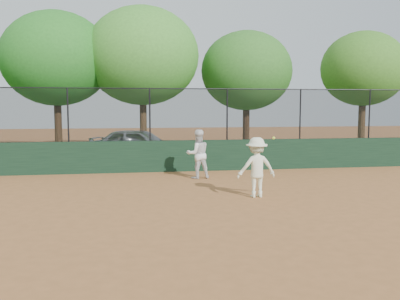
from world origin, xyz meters
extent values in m
plane|color=#A36334|center=(0.00, 0.00, 0.00)|extent=(80.00, 80.00, 0.00)
cube|color=#16321E|center=(0.00, 6.00, 0.60)|extent=(26.00, 0.20, 1.20)
cube|color=#2D5219|center=(0.00, 12.00, 0.00)|extent=(36.00, 12.00, 0.01)
imported|color=#A8ADB1|center=(-0.83, 9.19, 0.76)|extent=(4.83, 3.34, 1.53)
imported|color=white|center=(1.06, 4.23, 0.85)|extent=(0.92, 0.77, 1.71)
imported|color=#E8EBC7|center=(2.16, 0.81, 0.83)|extent=(1.09, 0.64, 1.66)
sphere|color=#D1F336|center=(2.56, 0.58, 1.66)|extent=(0.08, 0.08, 0.08)
cube|color=black|center=(0.00, 6.00, 2.20)|extent=(26.00, 0.02, 2.00)
cylinder|color=black|center=(0.00, 6.00, 3.18)|extent=(26.00, 0.04, 0.04)
cylinder|color=black|center=(-3.50, 6.00, 2.20)|extent=(0.06, 0.06, 2.00)
cylinder|color=black|center=(-0.50, 6.00, 2.20)|extent=(0.06, 0.06, 2.00)
cylinder|color=black|center=(2.50, 6.00, 2.20)|extent=(0.06, 0.06, 2.00)
cylinder|color=black|center=(5.50, 6.00, 2.20)|extent=(0.06, 0.06, 2.00)
cylinder|color=black|center=(8.50, 6.00, 2.20)|extent=(0.06, 0.06, 2.00)
cylinder|color=#412916|center=(-4.69, 11.76, 1.38)|extent=(0.36, 0.36, 2.76)
ellipsoid|color=#22671D|center=(-4.69, 11.76, 4.80)|extent=(5.30, 4.82, 4.58)
cylinder|color=#4E351C|center=(-0.55, 11.53, 1.40)|extent=(0.36, 0.36, 2.81)
ellipsoid|color=#3B7D27|center=(-0.55, 11.53, 4.98)|extent=(5.62, 5.11, 4.86)
cylinder|color=#382112|center=(4.94, 12.13, 1.25)|extent=(0.36, 0.36, 2.50)
ellipsoid|color=#2C611F|center=(4.94, 12.13, 4.37)|extent=(4.85, 4.41, 4.19)
cylinder|color=#452E18|center=(10.61, 10.34, 1.36)|extent=(0.36, 0.36, 2.71)
ellipsoid|color=#36691E|center=(10.61, 10.34, 4.41)|extent=(4.39, 3.99, 3.79)
camera|label=1|loc=(-1.38, -10.99, 2.54)|focal=40.00mm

